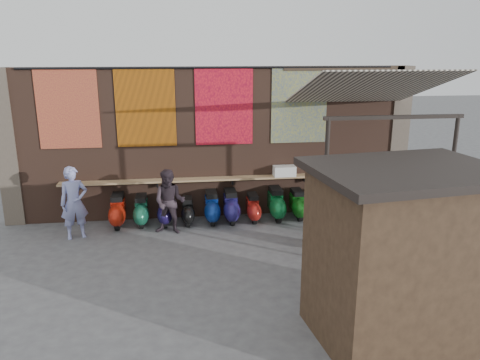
{
  "coord_description": "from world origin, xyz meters",
  "views": [
    {
      "loc": [
        -0.9,
        -9.64,
        4.39
      ],
      "look_at": [
        0.55,
        1.2,
        1.36
      ],
      "focal_mm": 35.0,
      "sensor_mm": 36.0,
      "label": 1
    }
  ],
  "objects": [
    {
      "name": "scooter_stool_4",
      "position": [
        -0.1,
        2.0,
        0.41
      ],
      "size": [
        0.39,
        0.87,
        0.83
      ],
      "primitive_type": null,
      "color": "navy",
      "rests_on": "ground"
    },
    {
      "name": "scooter_stool_1",
      "position": [
        -1.92,
        2.05,
        0.39
      ],
      "size": [
        0.37,
        0.82,
        0.78
      ],
      "primitive_type": null,
      "color": "#165A3F",
      "rests_on": "ground"
    },
    {
      "name": "shopper_tan",
      "position": [
        2.21,
        0.05,
        0.74
      ],
      "size": [
        0.85,
        0.83,
        1.47
      ],
      "primitive_type": "imported",
      "rotation": [
        0.0,
        0.0,
        0.74
      ],
      "color": "#856155",
      "rests_on": "ground"
    },
    {
      "name": "awning_post_left",
      "position": [
        2.1,
        -0.6,
        1.55
      ],
      "size": [
        0.09,
        0.09,
        3.1
      ],
      "primitive_type": "cylinder",
      "color": "black",
      "rests_on": "ground"
    },
    {
      "name": "awning_canvas",
      "position": [
        3.5,
        0.9,
        3.55
      ],
      "size": [
        3.2,
        3.28,
        0.97
      ],
      "primitive_type": "cube",
      "rotation": [
        -0.28,
        0.0,
        0.0
      ],
      "color": "beige",
      "rests_on": "brick_wall"
    },
    {
      "name": "diner_right",
      "position": [
        -1.17,
        1.4,
        0.81
      ],
      "size": [
        0.92,
        0.79,
        1.62
      ],
      "primitive_type": "imported",
      "rotation": [
        0.0,
        0.0,
        -0.25
      ],
      "color": "#342830",
      "rests_on": "ground"
    },
    {
      "name": "tapestry_sun",
      "position": [
        -1.7,
        2.48,
        3.0
      ],
      "size": [
        1.5,
        0.02,
        2.0
      ],
      "primitive_type": "cube",
      "color": "orange",
      "rests_on": "brick_wall"
    },
    {
      "name": "diner_left",
      "position": [
        -3.43,
        1.4,
        0.89
      ],
      "size": [
        0.75,
        0.62,
        1.77
      ],
      "primitive_type": "imported",
      "rotation": [
        0.0,
        0.0,
        0.35
      ],
      "color": "#8A8FC8",
      "rests_on": "ground"
    },
    {
      "name": "eating_counter",
      "position": [
        0.0,
        2.33,
        1.1
      ],
      "size": [
        8.0,
        0.32,
        0.05
      ],
      "primitive_type": "cube",
      "color": "#9E7A51",
      "rests_on": "brick_wall"
    },
    {
      "name": "tapestry_orange",
      "position": [
        0.3,
        2.48,
        3.0
      ],
      "size": [
        1.5,
        0.02,
        2.0
      ],
      "primitive_type": "cube",
      "color": "red",
      "rests_on": "brick_wall"
    },
    {
      "name": "ground",
      "position": [
        0.0,
        0.0,
        0.0
      ],
      "size": [
        70.0,
        70.0,
        0.0
      ],
      "primitive_type": "plane",
      "color": "#474749",
      "rests_on": "ground"
    },
    {
      "name": "shelf_box",
      "position": [
        1.9,
        2.3,
        1.26
      ],
      "size": [
        0.59,
        0.32,
        0.27
      ],
      "primitive_type": "cube",
      "color": "white",
      "rests_on": "eating_counter"
    },
    {
      "name": "awning_post_right",
      "position": [
        4.9,
        -0.6,
        1.55
      ],
      "size": [
        0.09,
        0.09,
        3.1
      ],
      "primitive_type": "cylinder",
      "color": "black",
      "rests_on": "ground"
    },
    {
      "name": "awning_ledger",
      "position": [
        3.5,
        2.49,
        3.95
      ],
      "size": [
        3.3,
        0.08,
        0.12
      ],
      "primitive_type": "cube",
      "color": "#33261C",
      "rests_on": "brick_wall"
    },
    {
      "name": "scooter_stool_0",
      "position": [
        -2.51,
        2.04,
        0.42
      ],
      "size": [
        0.4,
        0.88,
        0.84
      ],
      "primitive_type": null,
      "color": "#B11E0D",
      "rests_on": "ground"
    },
    {
      "name": "pier_right",
      "position": [
        5.2,
        2.7,
        2.0
      ],
      "size": [
        0.5,
        0.5,
        4.0
      ],
      "primitive_type": "cube",
      "color": "#4C4238",
      "rests_on": "ground"
    },
    {
      "name": "awning_header",
      "position": [
        3.5,
        -0.6,
        3.08
      ],
      "size": [
        3.0,
        0.08,
        0.08
      ],
      "primitive_type": "cube",
      "color": "black",
      "rests_on": "awning_post_left"
    },
    {
      "name": "scooter_stool_9",
      "position": [
        2.83,
        2.02,
        0.36
      ],
      "size": [
        0.34,
        0.76,
        0.72
      ],
      "primitive_type": null,
      "color": "navy",
      "rests_on": "ground"
    },
    {
      "name": "tapestry_redgold",
      "position": [
        -3.6,
        2.48,
        3.0
      ],
      "size": [
        1.5,
        0.02,
        2.0
      ],
      "primitive_type": "cube",
      "color": "maroon",
      "rests_on": "brick_wall"
    },
    {
      "name": "scooter_stool_2",
      "position": [
        -1.31,
        2.02,
        0.38
      ],
      "size": [
        0.36,
        0.8,
        0.76
      ],
      "primitive_type": null,
      "color": "#1D1347",
      "rests_on": "ground"
    },
    {
      "name": "tapestry_multi",
      "position": [
        2.3,
        2.48,
        3.0
      ],
      "size": [
        1.5,
        0.02,
        2.0
      ],
      "primitive_type": "cube",
      "color": "navy",
      "rests_on": "brick_wall"
    },
    {
      "name": "scooter_stool_3",
      "position": [
        -0.73,
        1.99,
        0.35
      ],
      "size": [
        0.33,
        0.73,
        0.69
      ],
      "primitive_type": null,
      "color": "black",
      "rests_on": "ground"
    },
    {
      "name": "stall_roof",
      "position": [
        2.39,
        -3.46,
        2.71
      ],
      "size": [
        2.98,
        2.43,
        0.12
      ],
      "primitive_type": "cube",
      "rotation": [
        0.0,
        0.0,
        0.12
      ],
      "color": "black",
      "rests_on": "market_stall"
    },
    {
      "name": "shopper_navy",
      "position": [
        3.56,
        0.3,
        0.91
      ],
      "size": [
        1.15,
        0.77,
        1.82
      ],
      "primitive_type": "imported",
      "rotation": [
        0.0,
        0.0,
        3.48
      ],
      "color": "#191734",
      "rests_on": "ground"
    },
    {
      "name": "market_stall",
      "position": [
        2.39,
        -3.46,
        1.32
      ],
      "size": [
        2.66,
        2.12,
        2.65
      ],
      "primitive_type": "cube",
      "rotation": [
        0.0,
        0.0,
        0.12
      ],
      "color": "black",
      "rests_on": "ground"
    },
    {
      "name": "brick_wall",
      "position": [
        0.0,
        2.7,
        2.0
      ],
      "size": [
        10.0,
        0.4,
        4.0
      ],
      "primitive_type": "cube",
      "color": "brown",
      "rests_on": "ground"
    },
    {
      "name": "stall_shelf",
      "position": [
        2.27,
        -2.52,
        0.97
      ],
      "size": [
        2.03,
        0.35,
        0.06
      ],
      "primitive_type": "cube",
      "rotation": [
        0.0,
        0.0,
        0.12
      ],
      "color": "#473321",
      "rests_on": "market_stall"
    },
    {
      "name": "scooter_stool_7",
      "position": [
        1.64,
        2.03,
        0.43
      ],
      "size": [
        0.4,
        0.9,
        0.85
      ],
      "primitive_type": null,
      "color": "#0E622D",
      "rests_on": "ground"
    },
    {
      "name": "shopper_grey",
      "position": [
        3.21,
        -0.67,
        0.76
      ],
      "size": [
        1.12,
        0.87,
        1.52
      ],
      "primitive_type": "imported",
      "rotation": [
        0.0,
        0.0,
        2.78
      ],
      "color": "slate",
      "rests_on": "ground"
    },
    {
      "name": "scooter_stool_8",
      "position": [
        2.23,
        2.04,
        0.39
      ],
      "size": [
        0.37,
        0.82,
        0.77
      ],
      "primitive_type": null,
      "color": "#105413",
      "rests_on": "ground"
    },
    {
      "name": "scooter_stool_5",
      "position": [
        0.41,
        2.0,
        0.42
      ],
      "size": [
        0.4,
        0.88,
        0.84
      ],
      "primitive_type": null,
      "color": "navy",
      "rests_on": "ground"
    },
    {
      "name": "hang_rail",
      "position": [
        0.0,
        2.47,
        3.98
      ],
      "size": [
        9.5,
        0.06,
        0.06
      ],
      "primitive_type": "cylinder",
      "rotation": [
        0.0,
        1.57,
        0.0
      ],
      "color": "black",
      "rests_on": "brick_wall"
    },
    {
      "name": "pier_left",
      "position": [
        -5.2,
        2.7,
        2.0
      ],
      "size": [
        0.5,
        0.5,
        4.0
      ],
      "primitive_type": "cube",
      "color": "#4C4238",
      "rests_on": "ground"
    },
    {
      "name": "scooter_stool_6",
      "position": [
        1.0,
        1.97,
        0.36
      ],
      "size": [
        0.35,
        0.77,
        0.73
      ],
      "primitive_type": null,
      "color": "maroon",
      "rests_on": "ground"
    },
    {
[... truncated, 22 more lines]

